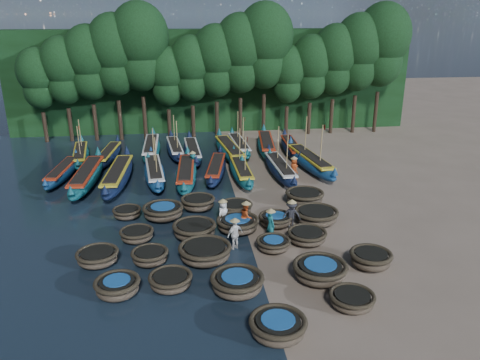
{
  "coord_description": "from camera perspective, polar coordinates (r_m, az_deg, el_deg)",
  "views": [
    {
      "loc": [
        -3.3,
        -24.73,
        11.36
      ],
      "look_at": [
        0.26,
        3.37,
        1.3
      ],
      "focal_mm": 35.0,
      "sensor_mm": 36.0,
      "label": 1
    }
  ],
  "objects": [
    {
      "name": "coracle_8",
      "position": [
        21.73,
        9.73,
        -10.82
      ],
      "size": [
        2.8,
        2.8,
        0.82
      ],
      "rotation": [
        0.0,
        0.0,
        -0.23
      ],
      "color": "brown",
      "rests_on": "ground"
    },
    {
      "name": "coracle_13",
      "position": [
        23.98,
        4.09,
        -7.78
      ],
      "size": [
        1.82,
        1.82,
        0.64
      ],
      "rotation": [
        0.0,
        0.0,
        -0.13
      ],
      "color": "brown",
      "rests_on": "ground"
    },
    {
      "name": "long_boat_10",
      "position": [
        39.81,
        -15.73,
        2.97
      ],
      "size": [
        1.98,
        7.36,
        1.3
      ],
      "rotation": [
        0.0,
        0.0,
        -0.1
      ],
      "color": "#0F1D39",
      "rests_on": "ground"
    },
    {
      "name": "tree_14",
      "position": [
        48.87,
        16.96,
        15.6
      ],
      "size": [
        5.34,
        5.34,
        12.58
      ],
      "color": "black",
      "rests_on": "ground"
    },
    {
      "name": "long_boat_3",
      "position": [
        34.46,
        -10.4,
        0.96
      ],
      "size": [
        2.3,
        8.28,
        3.54
      ],
      "rotation": [
        0.0,
        0.0,
        0.11
      ],
      "color": "navy",
      "rests_on": "ground"
    },
    {
      "name": "fisherman_2",
      "position": [
        25.91,
        0.77,
        -4.34
      ],
      "size": [
        0.76,
        0.9,
        1.83
      ],
      "rotation": [
        0.0,
        0.0,
        1.38
      ],
      "color": "#B14017",
      "rests_on": "ground"
    },
    {
      "name": "ground",
      "position": [
        27.41,
        0.35,
        -4.93
      ],
      "size": [
        120.0,
        120.0,
        0.0
      ],
      "primitive_type": "plane",
      "color": "#7B6A5A",
      "rests_on": "ground"
    },
    {
      "name": "long_boat_7",
      "position": [
        34.79,
        4.9,
        1.38
      ],
      "size": [
        1.71,
        8.22,
        3.49
      ],
      "rotation": [
        0.0,
        0.0,
        0.03
      ],
      "color": "#0F1D39",
      "rests_on": "ground"
    },
    {
      "name": "tree_9",
      "position": [
        45.52,
        3.04,
        16.14
      ],
      "size": [
        5.34,
        5.34,
        12.58
      ],
      "color": "black",
      "rests_on": "ground"
    },
    {
      "name": "tree_3",
      "position": [
        45.23,
        -15.06,
        14.65
      ],
      "size": [
        4.92,
        4.92,
        11.6
      ],
      "color": "black",
      "rests_on": "ground"
    },
    {
      "name": "coracle_18",
      "position": [
        26.65,
        4.37,
        -4.82
      ],
      "size": [
        1.95,
        1.95,
        0.67
      ],
      "rotation": [
        0.0,
        0.0,
        -0.08
      ],
      "color": "brown",
      "rests_on": "ground"
    },
    {
      "name": "long_boat_6",
      "position": [
        34.35,
        0.09,
        1.2
      ],
      "size": [
        1.56,
        8.09,
        3.44
      ],
      "rotation": [
        0.0,
        0.0,
        0.02
      ],
      "color": "#10605D",
      "rests_on": "ground"
    },
    {
      "name": "coracle_12",
      "position": [
        22.99,
        -4.29,
        -8.75
      ],
      "size": [
        2.74,
        2.74,
        0.85
      ],
      "rotation": [
        0.0,
        0.0,
        0.14
      ],
      "color": "brown",
      "rests_on": "ground"
    },
    {
      "name": "coracle_10",
      "position": [
        23.69,
        -16.97,
        -8.94
      ],
      "size": [
        2.35,
        2.35,
        0.7
      ],
      "rotation": [
        0.0,
        0.0,
        0.28
      ],
      "color": "brown",
      "rests_on": "ground"
    },
    {
      "name": "tree_2",
      "position": [
        45.63,
        -17.93,
        13.57
      ],
      "size": [
        4.51,
        4.51,
        10.63
      ],
      "color": "black",
      "rests_on": "ground"
    },
    {
      "name": "tree_6",
      "position": [
        44.99,
        -5.94,
        13.44
      ],
      "size": [
        4.09,
        4.09,
        9.65
      ],
      "color": "black",
      "rests_on": "ground"
    },
    {
      "name": "long_boat_13",
      "position": [
        39.35,
        -5.81,
        3.5
      ],
      "size": [
        1.79,
        8.14,
        1.43
      ],
      "rotation": [
        0.0,
        0.0,
        0.05
      ],
      "color": "#0F1D39",
      "rests_on": "ground"
    },
    {
      "name": "coracle_3",
      "position": [
        18.18,
        4.64,
        -17.38
      ],
      "size": [
        2.2,
        2.2,
        0.79
      ],
      "rotation": [
        0.0,
        0.0,
        -0.01
      ],
      "color": "brown",
      "rests_on": "ground"
    },
    {
      "name": "tree_5",
      "position": [
        45.07,
        -8.9,
        12.46
      ],
      "size": [
        3.68,
        3.68,
        8.68
      ],
      "color": "black",
      "rests_on": "ground"
    },
    {
      "name": "long_boat_17",
      "position": [
        40.59,
        6.29,
        3.95
      ],
      "size": [
        1.72,
        7.75,
        1.37
      ],
      "rotation": [
        0.0,
        0.0,
        -0.05
      ],
      "color": "#0F1D39",
      "rests_on": "ground"
    },
    {
      "name": "fisherman_3",
      "position": [
        26.23,
        6.29,
        -4.17
      ],
      "size": [
        1.13,
        0.75,
        1.84
      ],
      "rotation": [
        0.0,
        0.0,
        6.14
      ],
      "color": "black",
      "rests_on": "ground"
    },
    {
      "name": "long_boat_14",
      "position": [
        39.25,
        -1.29,
        3.63
      ],
      "size": [
        2.59,
        8.85,
        1.57
      ],
      "rotation": [
        0.0,
        0.0,
        0.12
      ],
      "color": "#10605D",
      "rests_on": "ground"
    },
    {
      "name": "coracle_19",
      "position": [
        27.21,
        9.26,
        -4.3
      ],
      "size": [
        2.6,
        2.6,
        0.84
      ],
      "rotation": [
        0.0,
        0.0,
        0.09
      ],
      "color": "brown",
      "rests_on": "ground"
    },
    {
      "name": "coracle_15",
      "position": [
        25.46,
        -12.47,
        -6.5
      ],
      "size": [
        1.96,
        1.96,
        0.66
      ],
      "rotation": [
        0.0,
        0.0,
        0.2
      ],
      "color": "brown",
      "rests_on": "ground"
    },
    {
      "name": "tree_4",
      "position": [
        44.94,
        -12.13,
        15.71
      ],
      "size": [
        5.34,
        5.34,
        12.58
      ],
      "color": "black",
      "rests_on": "ground"
    },
    {
      "name": "long_boat_15",
      "position": [
        41.0,
        -0.12,
        4.24
      ],
      "size": [
        1.81,
        7.82,
        3.33
      ],
      "rotation": [
        0.0,
        0.0,
        0.06
      ],
      "color": "#10605D",
      "rests_on": "ground"
    },
    {
      "name": "fisherman_5",
      "position": [
        35.6,
        -5.76,
        2.23
      ],
      "size": [
        1.39,
        1.31,
        1.77
      ],
      "rotation": [
        0.0,
        0.0,
        0.73
      ],
      "color": "#196569",
      "rests_on": "ground"
    },
    {
      "name": "tree_10",
      "position": [
        46.21,
        5.86,
        12.76
      ],
      "size": [
        3.68,
        3.68,
        8.68
      ],
      "color": "black",
      "rests_on": "ground"
    },
    {
      "name": "coracle_21",
      "position": [
        27.78,
        -9.36,
        -3.78
      ],
      "size": [
        2.88,
        2.88,
        0.83
      ],
      "rotation": [
        0.0,
        0.0,
        0.36
      ],
      "color": "brown",
      "rests_on": "ground"
    },
    {
      "name": "coracle_7",
      "position": [
        20.53,
        -0.33,
        -12.43
      ],
      "size": [
        2.35,
        2.35,
        0.85
      ],
      "rotation": [
        0.0,
        0.0,
        0.06
      ],
      "color": "brown",
      "rests_on": "ground"
    },
    {
      "name": "long_boat_16",
      "position": [
        41.11,
        3.23,
        4.32
      ],
      "size": [
        2.47,
        8.64,
        1.53
      ],
      "rotation": [
        0.0,
        0.0,
        -0.11
      ],
      "color": "#10605D",
      "rests_on": "ground"
    },
    {
      "name": "long_boat_11",
      "position": [
        40.62,
        -10.78,
        3.81
      ],
      "size": [
        1.55,
        8.67,
        1.53
      ],
      "rotation": [
        0.0,
        0.0,
        0.0
      ],
      "color": "#10605D",
      "rests_on": "ground"
    },
    {
      "name": "coracle_22",
      "position": [
        28.8,
        -5.15,
        -2.76
      ],
      "size": [
        2.28,
        2.28,
        0.81
      ],
      "rotation": [
        0.0,
        0.0,
        -0.19
      ],
      "color": "brown",
      "rests_on": "ground"
    },
    {
      "name": "fisherman_0",
      "position": [
        26.32,
        -2.08,
        -3.98
      ],
      "size": [
        0.89,
        0.91,
        1.78
      ],
      "rotation": [
        0.0,
        0.0,
        0.84
      ],
      "color": "white",
      "rests_on": "ground"
    },
    {
      "name": "tree_12",
      "position": [
        47.32,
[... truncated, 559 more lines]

